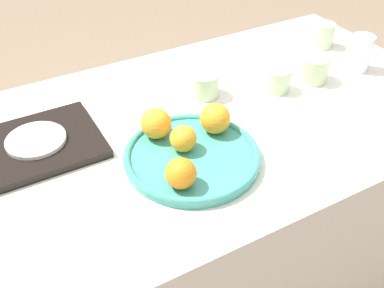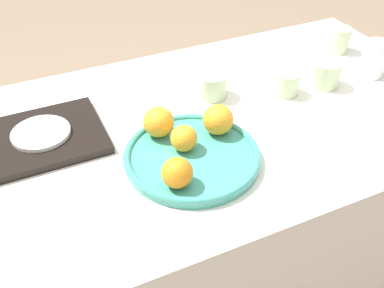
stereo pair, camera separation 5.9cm
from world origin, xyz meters
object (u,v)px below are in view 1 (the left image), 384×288
orange_2 (156,123)px  orange_3 (216,118)px  orange_1 (183,139)px  serving_tray (37,145)px  cup_3 (323,35)px  cup_1 (314,69)px  side_plate (36,140)px  cup_0 (277,80)px  cup_2 (205,85)px  orange_0 (181,173)px  fruit_platter (192,156)px  water_glass (360,53)px

orange_2 → orange_3: 0.14m
orange_1 → orange_3: 0.11m
orange_2 → orange_3: same height
serving_tray → cup_3: 0.98m
cup_1 → side_plate: bearing=174.9°
orange_1 → cup_0: bearing=19.3°
cup_1 → cup_2: bearing=165.7°
orange_1 → cup_2: bearing=49.2°
cup_0 → cup_3: size_ratio=0.91×
orange_2 → serving_tray: bearing=155.5°
orange_0 → orange_3: 0.21m
orange_0 → cup_1: (0.56, 0.23, -0.02)m
fruit_platter → cup_2: cup_2 is taller
serving_tray → fruit_platter: bearing=-36.3°
fruit_platter → orange_0: size_ratio=4.74×
orange_0 → cup_1: 0.61m
water_glass → side_plate: bearing=175.0°
cup_1 → serving_tray: bearing=174.9°
cup_0 → serving_tray: bearing=174.5°
orange_0 → cup_0: bearing=28.5°
fruit_platter → orange_1: (-0.01, 0.03, 0.04)m
orange_0 → serving_tray: (-0.23, 0.30, -0.04)m
orange_1 → fruit_platter: bearing=-72.0°
fruit_platter → cup_3: bearing=24.8°
orange_1 → cup_2: 0.27m
serving_tray → cup_0: 0.67m
fruit_platter → cup_3: cup_3 is taller
cup_1 → cup_0: bearing=177.0°
fruit_platter → orange_2: (-0.04, 0.10, 0.04)m
fruit_platter → side_plate: (-0.30, 0.22, 0.01)m
orange_2 → cup_2: 0.25m
water_glass → cup_2: (-0.49, 0.10, -0.02)m
water_glass → orange_2: bearing=-177.1°
water_glass → cup_0: bearing=176.1°
cup_1 → cup_2: size_ratio=1.03×
cup_0 → water_glass: bearing=-3.9°
water_glass → cup_0: size_ratio=1.52×
water_glass → cup_1: (-0.17, 0.01, -0.02)m
orange_3 → water_glass: 0.57m
orange_1 → side_plate: bearing=146.3°
serving_tray → orange_0: bearing=-52.4°
orange_0 → cup_2: (0.24, 0.31, -0.02)m
water_glass → serving_tray: water_glass is taller
orange_1 → orange_2: size_ratio=0.84×
orange_2 → orange_3: (0.14, -0.05, 0.00)m
cup_1 → orange_1: bearing=-166.0°
cup_1 → cup_2: (-0.32, 0.08, -0.00)m
water_glass → side_plate: (-0.96, 0.08, -0.03)m
orange_2 → cup_0: orange_2 is taller
orange_0 → cup_1: orange_0 is taller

